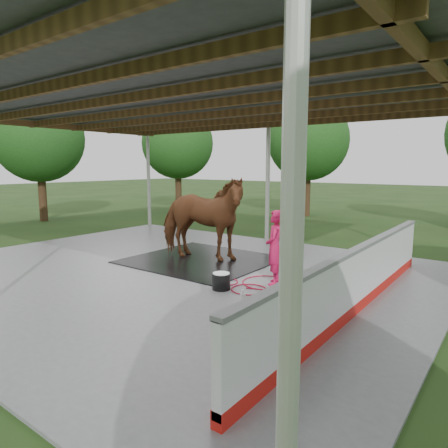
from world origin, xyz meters
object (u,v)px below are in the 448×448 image
Objects in this scene: wash_bucket at (221,281)px; horse at (201,218)px; dasher_board at (358,281)px; handler at (275,247)px.

horse is at bearing 139.04° from wash_bucket.
dasher_board reaches higher than wash_bucket.
wash_bucket is (-2.64, -0.44, -0.37)m from dasher_board.
wash_bucket is at bearing -57.72° from handler.
dasher_board is 21.38× the size of wash_bucket.
handler reaches higher than dasher_board.
dasher_board is at bearing 9.44° from wash_bucket.
dasher_board is 4.80m from horse.
dasher_board is 3.06× the size of horse.
dasher_board is 2.05m from handler.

